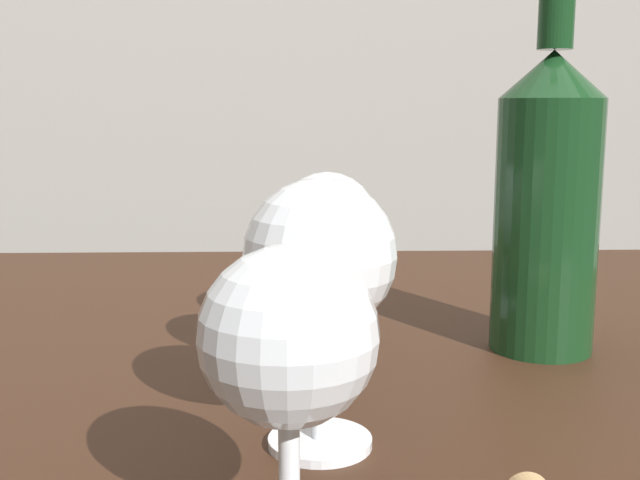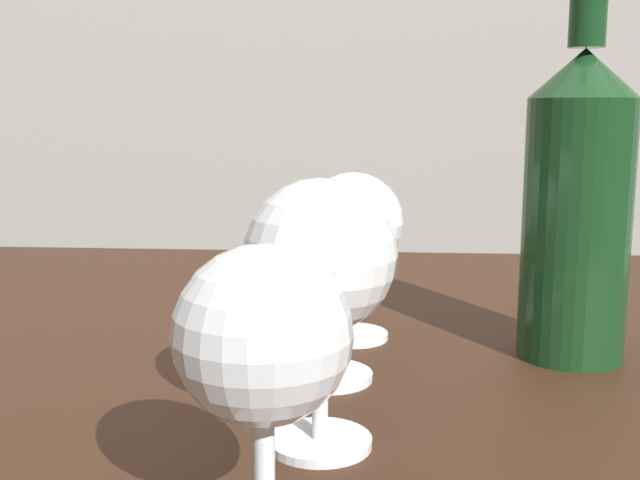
{
  "view_description": "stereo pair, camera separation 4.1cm",
  "coord_description": "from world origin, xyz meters",
  "px_view_note": "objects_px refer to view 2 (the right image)",
  "views": [
    {
      "loc": [
        0.08,
        -0.58,
        0.92
      ],
      "look_at": [
        0.1,
        -0.18,
        0.85
      ],
      "focal_mm": 43.27,
      "sensor_mm": 36.0,
      "label": 1
    },
    {
      "loc": [
        0.13,
        -0.58,
        0.92
      ],
      "look_at": [
        0.1,
        -0.18,
        0.85
      ],
      "focal_mm": 43.27,
      "sensor_mm": 36.0,
      "label": 2
    }
  ],
  "objects_px": {
    "wine_glass_pinot": "(328,240)",
    "wine_glass_amber": "(353,227)",
    "wine_glass_merlot": "(263,342)",
    "wine_bottle": "(578,199)",
    "wine_glass_port": "(320,261)"
  },
  "relations": [
    {
      "from": "wine_glass_port",
      "to": "wine_glass_amber",
      "type": "height_order",
      "value": "wine_glass_port"
    },
    {
      "from": "wine_glass_merlot",
      "to": "wine_glass_pinot",
      "type": "bearing_deg",
      "value": 86.31
    },
    {
      "from": "wine_glass_pinot",
      "to": "wine_glass_amber",
      "type": "bearing_deg",
      "value": 82.14
    },
    {
      "from": "wine_glass_pinot",
      "to": "wine_glass_amber",
      "type": "xyz_separation_m",
      "value": [
        0.01,
        0.1,
        -0.01
      ]
    },
    {
      "from": "wine_glass_port",
      "to": "wine_glass_merlot",
      "type": "bearing_deg",
      "value": -98.59
    },
    {
      "from": "wine_glass_merlot",
      "to": "wine_glass_pinot",
      "type": "xyz_separation_m",
      "value": [
        0.01,
        0.21,
        0.01
      ]
    },
    {
      "from": "wine_glass_amber",
      "to": "wine_bottle",
      "type": "height_order",
      "value": "wine_bottle"
    },
    {
      "from": "wine_glass_pinot",
      "to": "wine_bottle",
      "type": "xyz_separation_m",
      "value": [
        0.18,
        0.06,
        0.02
      ]
    },
    {
      "from": "wine_glass_merlot",
      "to": "wine_bottle",
      "type": "bearing_deg",
      "value": 54.96
    },
    {
      "from": "wine_glass_merlot",
      "to": "wine_glass_pinot",
      "type": "relative_size",
      "value": 0.95
    },
    {
      "from": "wine_glass_merlot",
      "to": "wine_glass_pinot",
      "type": "height_order",
      "value": "wine_glass_pinot"
    },
    {
      "from": "wine_glass_merlot",
      "to": "wine_bottle",
      "type": "xyz_separation_m",
      "value": [
        0.19,
        0.27,
        0.03
      ]
    },
    {
      "from": "wine_glass_pinot",
      "to": "wine_bottle",
      "type": "bearing_deg",
      "value": 19.67
    },
    {
      "from": "wine_glass_port",
      "to": "wine_glass_pinot",
      "type": "distance_m",
      "value": 0.11
    },
    {
      "from": "wine_glass_port",
      "to": "wine_glass_amber",
      "type": "relative_size",
      "value": 1.1
    }
  ]
}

